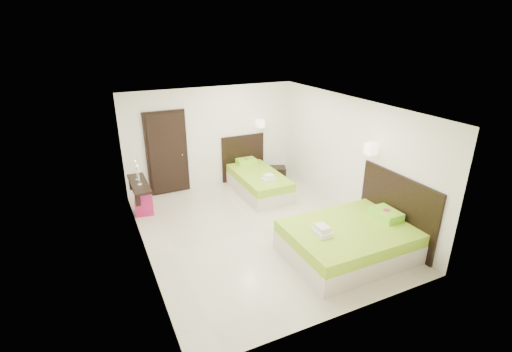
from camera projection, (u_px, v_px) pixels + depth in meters
name	position (u px, v px, depth m)	size (l,w,h in m)	color
floor	(258.00, 230.00, 7.76)	(5.50, 5.50, 0.00)	beige
bed_single	(257.00, 180.00, 9.51)	(1.22, 2.03, 1.68)	beige
bed_double	(352.00, 238.00, 6.84)	(2.25, 1.91, 1.86)	beige
nightstand	(277.00, 174.00, 10.22)	(0.44, 0.39, 0.39)	black
ottoman	(144.00, 205.00, 8.41)	(0.39, 0.39, 0.39)	#AD1752
door	(167.00, 154.00, 9.16)	(1.02, 0.15, 2.14)	black
console_shelf	(139.00, 184.00, 7.97)	(0.35, 1.20, 0.78)	black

